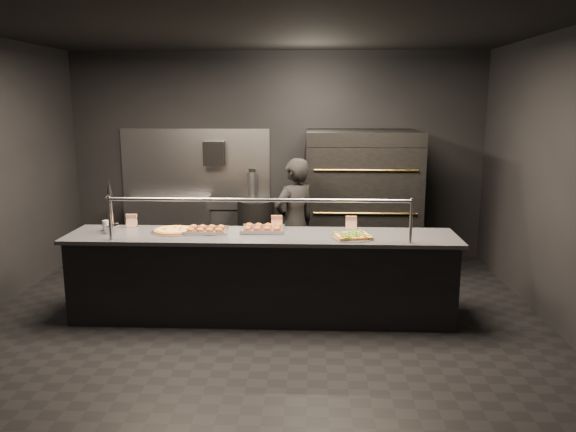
# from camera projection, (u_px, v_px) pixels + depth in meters

# --- Properties ---
(room) EXTENTS (6.04, 6.00, 3.00)m
(room) POSITION_uv_depth(u_px,v_px,m) (259.00, 179.00, 5.83)
(room) COLOR black
(room) RESTS_ON ground
(service_counter) EXTENTS (4.10, 0.78, 1.37)m
(service_counter) POSITION_uv_depth(u_px,v_px,m) (262.00, 276.00, 5.99)
(service_counter) COLOR black
(service_counter) RESTS_ON ground
(pizza_oven) EXTENTS (1.50, 1.23, 1.91)m
(pizza_oven) POSITION_uv_depth(u_px,v_px,m) (361.00, 200.00, 7.70)
(pizza_oven) COLOR black
(pizza_oven) RESTS_ON ground
(prep_shelf) EXTENTS (1.20, 0.35, 0.90)m
(prep_shelf) POSITION_uv_depth(u_px,v_px,m) (169.00, 228.00, 8.33)
(prep_shelf) COLOR #99999E
(prep_shelf) RESTS_ON ground
(towel_dispenser) EXTENTS (0.30, 0.20, 0.35)m
(towel_dispenser) POSITION_uv_depth(u_px,v_px,m) (214.00, 153.00, 8.15)
(towel_dispenser) COLOR black
(towel_dispenser) RESTS_ON room
(fire_extinguisher) EXTENTS (0.14, 0.14, 0.51)m
(fire_extinguisher) POSITION_uv_depth(u_px,v_px,m) (252.00, 187.00, 8.23)
(fire_extinguisher) COLOR #B2B2B7
(fire_extinguisher) RESTS_ON room
(beer_tap) EXTENTS (0.15, 0.21, 0.57)m
(beer_tap) POSITION_uv_depth(u_px,v_px,m) (111.00, 218.00, 5.93)
(beer_tap) COLOR silver
(beer_tap) RESTS_ON service_counter
(round_pizza) EXTENTS (0.48, 0.48, 0.03)m
(round_pizza) POSITION_uv_depth(u_px,v_px,m) (174.00, 231.00, 6.00)
(round_pizza) COLOR silver
(round_pizza) RESTS_ON service_counter
(slider_tray_a) EXTENTS (0.49, 0.39, 0.07)m
(slider_tray_a) POSITION_uv_depth(u_px,v_px,m) (206.00, 230.00, 5.98)
(slider_tray_a) COLOR silver
(slider_tray_a) RESTS_ON service_counter
(slider_tray_b) EXTENTS (0.46, 0.34, 0.07)m
(slider_tray_b) POSITION_uv_depth(u_px,v_px,m) (263.00, 229.00, 6.04)
(slider_tray_b) COLOR silver
(slider_tray_b) RESTS_ON service_counter
(square_pizza) EXTENTS (0.43, 0.43, 0.05)m
(square_pizza) POSITION_uv_depth(u_px,v_px,m) (353.00, 236.00, 5.73)
(square_pizza) COLOR silver
(square_pizza) RESTS_ON service_counter
(condiment_jar) EXTENTS (0.17, 0.07, 0.11)m
(condiment_jar) POSITION_uv_depth(u_px,v_px,m) (109.00, 226.00, 6.06)
(condiment_jar) COLOR silver
(condiment_jar) RESTS_ON service_counter
(tent_cards) EXTENTS (2.55, 0.04, 0.15)m
(tent_cards) POSITION_uv_depth(u_px,v_px,m) (253.00, 222.00, 6.16)
(tent_cards) COLOR white
(tent_cards) RESTS_ON service_counter
(trash_bin) EXTENTS (0.54, 0.54, 0.89)m
(trash_bin) POSITION_uv_depth(u_px,v_px,m) (256.00, 230.00, 8.18)
(trash_bin) COLOR black
(trash_bin) RESTS_ON ground
(worker) EXTENTS (0.70, 0.68, 1.62)m
(worker) POSITION_uv_depth(u_px,v_px,m) (294.00, 224.00, 6.93)
(worker) COLOR black
(worker) RESTS_ON ground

